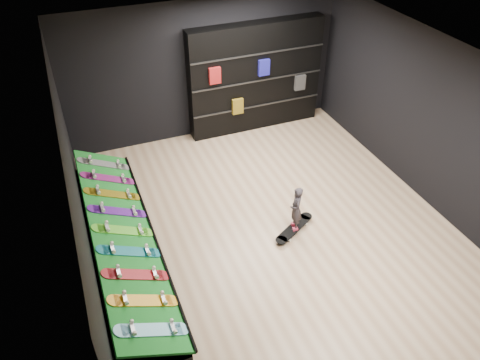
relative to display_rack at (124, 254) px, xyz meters
name	(u,v)px	position (x,y,z in m)	size (l,w,h in m)	color
floor	(270,225)	(2.55, 0.00, -0.25)	(6.00, 7.00, 0.01)	tan
ceiling	(279,65)	(2.55, 0.00, 2.75)	(6.00, 7.00, 0.01)	white
wall_back	(204,70)	(2.55, 3.50, 1.25)	(6.00, 0.02, 3.00)	black
wall_front	(420,332)	(2.55, -3.50, 1.25)	(6.00, 0.02, 3.00)	black
wall_left	(78,199)	(-0.45, 0.00, 1.25)	(0.02, 7.00, 3.00)	black
wall_right	(428,120)	(5.55, 0.00, 1.25)	(0.02, 7.00, 3.00)	black
display_rack	(124,254)	(0.00, 0.00, 0.00)	(0.90, 4.50, 0.50)	black
turf_ramp	(123,232)	(0.05, 0.00, 0.46)	(1.00, 4.50, 0.04)	#0E5D18
back_shelving	(255,77)	(3.66, 3.32, 0.97)	(3.04, 0.36, 2.44)	black
floor_skateboard	(294,229)	(2.87, -0.29, -0.21)	(0.98, 0.22, 0.09)	black
child	(295,216)	(2.87, -0.29, 0.09)	(0.19, 0.13, 0.50)	black
display_board_0	(152,330)	(0.06, -1.90, 0.49)	(0.98, 0.22, 0.09)	#0CB2E5
display_board_1	(144,301)	(0.06, -1.42, 0.49)	(0.98, 0.22, 0.09)	orange
display_board_2	(136,275)	(0.06, -0.95, 0.49)	(0.98, 0.22, 0.09)	red
display_board_3	(130,251)	(0.06, -0.48, 0.49)	(0.98, 0.22, 0.09)	#0C8C99
display_board_4	(123,230)	(0.06, 0.00, 0.49)	(0.98, 0.22, 0.09)	green
display_board_5	(118,211)	(0.06, 0.48, 0.49)	(0.98, 0.22, 0.09)	purple
display_board_6	(113,194)	(0.06, 0.95, 0.49)	(0.98, 0.22, 0.09)	yellow
display_board_7	(108,178)	(0.06, 1.42, 0.49)	(0.98, 0.22, 0.09)	#2626BF
display_board_8	(104,164)	(0.06, 1.90, 0.49)	(0.98, 0.22, 0.09)	black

